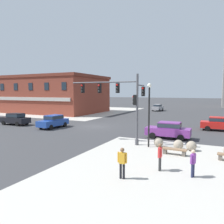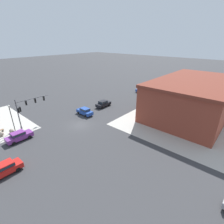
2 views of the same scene
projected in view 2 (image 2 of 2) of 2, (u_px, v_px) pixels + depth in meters
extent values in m
plane|color=#38383A|center=(80.00, 125.00, 35.44)|extent=(320.00, 320.00, 0.00)
cube|color=#B7B2A8|center=(208.00, 121.00, 37.14)|extent=(32.00, 32.00, 0.02)
cylinder|color=#4C4C51|center=(21.00, 128.00, 33.82)|extent=(0.32, 0.32, 0.50)
cylinder|color=#4C4C51|center=(18.00, 115.00, 32.67)|extent=(0.20, 0.20, 6.29)
cylinder|color=#4C4C51|center=(33.00, 99.00, 34.02)|extent=(6.76, 0.12, 0.12)
cylinder|color=#4C4C51|center=(18.00, 106.00, 31.26)|extent=(0.11, 1.80, 0.11)
cube|color=black|center=(26.00, 103.00, 33.20)|extent=(0.28, 0.28, 0.90)
sphere|color=red|center=(25.00, 102.00, 33.18)|extent=(0.18, 0.18, 0.18)
sphere|color=#282828|center=(26.00, 103.00, 33.30)|extent=(0.18, 0.18, 0.18)
sphere|color=#282828|center=(26.00, 104.00, 33.41)|extent=(0.18, 0.18, 0.18)
cube|color=black|center=(35.00, 101.00, 34.49)|extent=(0.28, 0.28, 0.90)
sphere|color=red|center=(35.00, 99.00, 34.48)|extent=(0.18, 0.18, 0.18)
sphere|color=#282828|center=(35.00, 100.00, 34.59)|extent=(0.18, 0.18, 0.18)
sphere|color=#282828|center=(35.00, 102.00, 34.70)|extent=(0.18, 0.18, 0.18)
cube|color=black|center=(44.00, 98.00, 35.79)|extent=(0.28, 0.28, 0.90)
sphere|color=red|center=(43.00, 97.00, 35.77)|extent=(0.18, 0.18, 0.18)
sphere|color=#282828|center=(43.00, 98.00, 35.89)|extent=(0.18, 0.18, 0.18)
sphere|color=#282828|center=(44.00, 100.00, 36.00)|extent=(0.18, 0.18, 0.18)
cube|color=black|center=(18.00, 110.00, 32.46)|extent=(0.28, 0.28, 0.90)
sphere|color=red|center=(19.00, 109.00, 32.46)|extent=(0.18, 0.18, 0.18)
sphere|color=#282828|center=(19.00, 110.00, 32.57)|extent=(0.18, 0.18, 0.18)
sphere|color=#282828|center=(20.00, 111.00, 32.68)|extent=(0.18, 0.18, 0.18)
cube|color=black|center=(20.00, 109.00, 31.00)|extent=(0.28, 0.28, 0.90)
sphere|color=red|center=(19.00, 108.00, 30.98)|extent=(0.18, 0.18, 0.18)
sphere|color=#282828|center=(20.00, 109.00, 31.09)|extent=(0.18, 0.18, 0.18)
sphere|color=#282828|center=(20.00, 110.00, 31.20)|extent=(0.18, 0.18, 0.18)
sphere|color=gray|center=(11.00, 131.00, 32.35)|extent=(0.80, 0.80, 0.80)
sphere|color=gray|center=(1.00, 134.00, 31.29)|extent=(0.80, 0.80, 0.80)
cube|color=#665B51|center=(3.00, 130.00, 32.91)|extent=(0.25, 0.42, 0.39)
cylinder|color=black|center=(12.00, 119.00, 32.28)|extent=(0.14, 0.14, 5.08)
sphere|color=white|center=(9.00, 106.00, 31.19)|extent=(0.36, 0.36, 0.36)
cube|color=red|center=(4.00, 170.00, 22.23)|extent=(4.41, 1.80, 0.76)
cube|color=red|center=(4.00, 165.00, 22.06)|extent=(2.12, 1.51, 0.60)
cube|color=#232D38|center=(4.00, 165.00, 22.06)|extent=(2.21, 1.55, 0.40)
cylinder|color=black|center=(18.00, 170.00, 22.83)|extent=(0.64, 0.23, 0.64)
cylinder|color=black|center=(13.00, 164.00, 23.83)|extent=(0.64, 0.23, 0.64)
cube|color=#23479E|center=(85.00, 112.00, 40.11)|extent=(1.87, 4.44, 0.76)
cube|color=#23479E|center=(85.00, 109.00, 39.75)|extent=(1.55, 2.15, 0.60)
cube|color=#232D38|center=(85.00, 109.00, 39.75)|extent=(1.58, 2.24, 0.40)
cylinder|color=black|center=(79.00, 113.00, 40.55)|extent=(0.24, 0.65, 0.64)
cylinder|color=black|center=(84.00, 111.00, 41.68)|extent=(0.24, 0.65, 0.64)
cylinder|color=black|center=(86.00, 116.00, 38.85)|extent=(0.24, 0.65, 0.64)
cylinder|color=black|center=(91.00, 114.00, 39.98)|extent=(0.24, 0.65, 0.64)
cube|color=#7A3389|center=(19.00, 137.00, 29.87)|extent=(4.42, 1.81, 0.76)
cube|color=#7A3389|center=(18.00, 134.00, 29.50)|extent=(2.13, 1.52, 0.60)
cube|color=#232D38|center=(18.00, 134.00, 29.50)|extent=(2.22, 1.56, 0.40)
cylinder|color=black|center=(26.00, 134.00, 31.47)|extent=(0.64, 0.23, 0.64)
cylinder|color=black|center=(30.00, 137.00, 30.47)|extent=(0.64, 0.23, 0.64)
cylinder|color=black|center=(10.00, 140.00, 29.57)|extent=(0.64, 0.23, 0.64)
cylinder|color=black|center=(14.00, 144.00, 28.58)|extent=(0.64, 0.23, 0.64)
cube|color=#23479E|center=(141.00, 89.00, 58.07)|extent=(4.42, 1.80, 0.76)
cube|color=#23479E|center=(141.00, 88.00, 57.69)|extent=(2.13, 1.52, 0.60)
cube|color=#232D38|center=(141.00, 88.00, 57.69)|extent=(2.22, 1.55, 0.40)
cylinder|color=black|center=(141.00, 89.00, 59.67)|extent=(0.64, 0.23, 0.64)
cylinder|color=black|center=(145.00, 90.00, 58.67)|extent=(0.64, 0.23, 0.64)
cylinder|color=black|center=(137.00, 91.00, 57.77)|extent=(0.64, 0.23, 0.64)
cylinder|color=black|center=(141.00, 92.00, 56.77)|extent=(0.64, 0.23, 0.64)
cube|color=black|center=(103.00, 104.00, 44.91)|extent=(4.40, 1.76, 0.76)
cube|color=black|center=(103.00, 102.00, 44.53)|extent=(2.11, 1.50, 0.60)
cube|color=#232D38|center=(103.00, 102.00, 44.53)|extent=(2.20, 1.53, 0.40)
cylinder|color=black|center=(105.00, 103.00, 46.50)|extent=(0.64, 0.22, 0.64)
cylinder|color=black|center=(109.00, 105.00, 45.49)|extent=(0.64, 0.22, 0.64)
cylinder|color=black|center=(98.00, 106.00, 44.62)|extent=(0.64, 0.22, 0.64)
cylinder|color=black|center=(102.00, 108.00, 43.61)|extent=(0.64, 0.22, 0.64)
cube|color=brown|center=(193.00, 98.00, 39.49)|extent=(25.54, 15.15, 7.76)
cube|color=brown|center=(197.00, 81.00, 37.82)|extent=(26.05, 15.46, 0.60)
cube|color=#B7B2A8|center=(162.00, 94.00, 44.38)|extent=(24.26, 0.24, 0.70)
cube|color=#1E2833|center=(179.00, 78.00, 50.66)|extent=(1.10, 0.08, 1.50)
cube|color=#1E2833|center=(174.00, 81.00, 47.72)|extent=(1.10, 0.08, 1.50)
cube|color=#1E2833|center=(167.00, 84.00, 44.79)|extent=(1.10, 0.08, 1.50)
cube|color=#1E2833|center=(160.00, 87.00, 41.85)|extent=(1.10, 0.08, 1.50)
cube|color=#1E2833|center=(152.00, 90.00, 38.92)|extent=(1.10, 0.08, 1.50)
cube|color=#1E2833|center=(142.00, 94.00, 35.98)|extent=(1.10, 0.08, 1.50)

